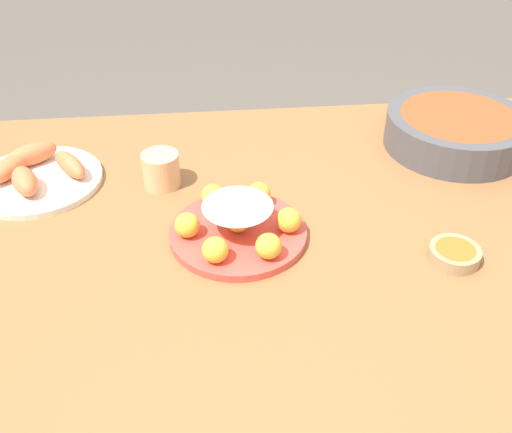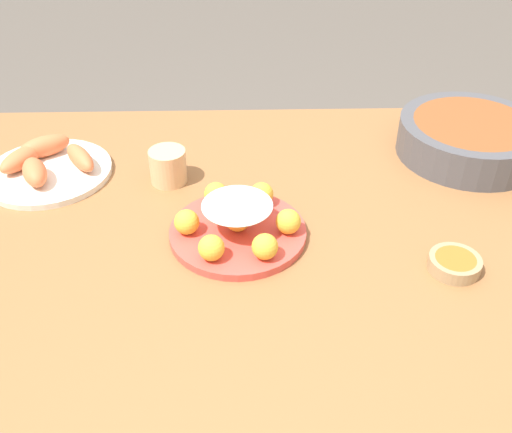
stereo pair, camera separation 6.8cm
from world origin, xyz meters
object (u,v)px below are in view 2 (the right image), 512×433
cake_plate (238,224)px  serving_bowl (470,137)px  sauce_bowl (455,263)px  seafood_platter (46,166)px  cup_far (168,166)px  dining_table (273,261)px

cake_plate → serving_bowl: 0.63m
sauce_bowl → seafood_platter: (-0.82, 0.35, 0.01)m
cake_plate → serving_bowl: (0.55, 0.30, 0.02)m
sauce_bowl → cup_far: cup_far is taller
serving_bowl → sauce_bowl: bearing=-110.4°
serving_bowl → sauce_bowl: serving_bowl is taller
sauce_bowl → seafood_platter: bearing=157.1°
sauce_bowl → cake_plate: bearing=164.6°
seafood_platter → cup_far: size_ratio=3.48×
serving_bowl → cup_far: size_ratio=4.13×
cake_plate → sauce_bowl: (0.39, -0.11, -0.01)m
dining_table → cake_plate: 0.13m
dining_table → seafood_platter: bearing=156.1°
dining_table → cup_far: bearing=140.4°
serving_bowl → seafood_platter: size_ratio=1.19×
dining_table → sauce_bowl: 0.36m
cake_plate → seafood_platter: 0.49m
dining_table → serving_bowl: (0.48, 0.29, 0.13)m
cup_far → dining_table: bearing=-39.6°
seafood_platter → cup_far: (0.28, -0.04, 0.02)m
serving_bowl → seafood_platter: bearing=-176.3°
seafood_platter → dining_table: bearing=-23.9°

